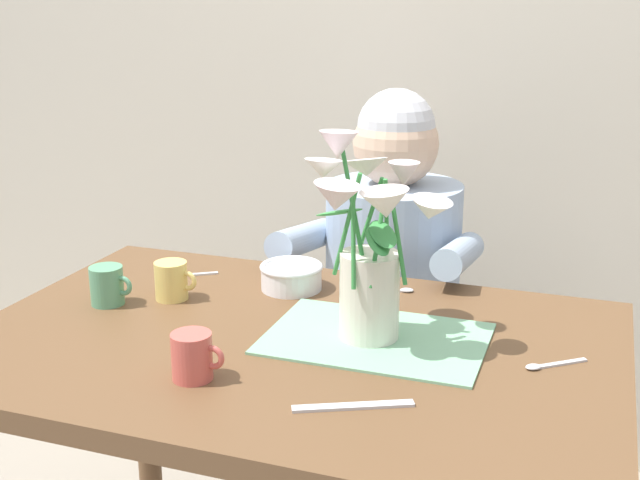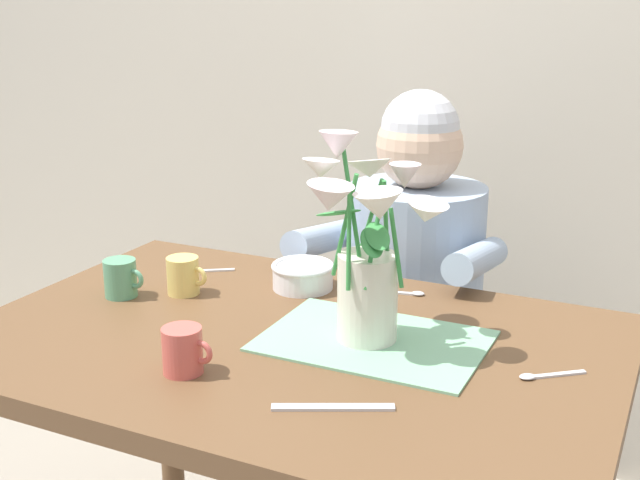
# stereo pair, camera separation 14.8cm
# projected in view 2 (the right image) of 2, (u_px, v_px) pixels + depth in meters

# --- Properties ---
(wood_panel_backdrop) EXTENTS (4.00, 0.10, 2.50)m
(wood_panel_backdrop) POSITION_uv_depth(u_px,v_px,m) (461.00, 31.00, 2.27)
(wood_panel_backdrop) COLOR beige
(wood_panel_backdrop) RESTS_ON ground_plane
(dining_table) EXTENTS (1.20, 0.80, 0.74)m
(dining_table) POSITION_uv_depth(u_px,v_px,m) (289.00, 384.00, 1.54)
(dining_table) COLOR brown
(dining_table) RESTS_ON ground_plane
(seated_person) EXTENTS (0.45, 0.47, 1.14)m
(seated_person) POSITION_uv_depth(u_px,v_px,m) (413.00, 315.00, 2.08)
(seated_person) COLOR #4C4C56
(seated_person) RESTS_ON ground_plane
(striped_placemat) EXTENTS (0.40, 0.28, 0.00)m
(striped_placemat) POSITION_uv_depth(u_px,v_px,m) (374.00, 341.00, 1.49)
(striped_placemat) COLOR #7AB289
(striped_placemat) RESTS_ON dining_table
(flower_vase) EXTENTS (0.28, 0.29, 0.38)m
(flower_vase) POSITION_uv_depth(u_px,v_px,m) (366.00, 247.00, 1.44)
(flower_vase) COLOR silver
(flower_vase) RESTS_ON dining_table
(ceramic_bowl) EXTENTS (0.14, 0.14, 0.06)m
(ceramic_bowl) POSITION_uv_depth(u_px,v_px,m) (303.00, 275.00, 1.75)
(ceramic_bowl) COLOR white
(ceramic_bowl) RESTS_ON dining_table
(dinner_knife) EXTENTS (0.18, 0.10, 0.00)m
(dinner_knife) POSITION_uv_depth(u_px,v_px,m) (333.00, 407.00, 1.25)
(dinner_knife) COLOR silver
(dinner_knife) RESTS_ON dining_table
(ceramic_mug) EXTENTS (0.09, 0.07, 0.08)m
(ceramic_mug) POSITION_uv_depth(u_px,v_px,m) (184.00, 276.00, 1.72)
(ceramic_mug) COLOR #E5C666
(ceramic_mug) RESTS_ON dining_table
(tea_cup) EXTENTS (0.09, 0.07, 0.08)m
(tea_cup) POSITION_uv_depth(u_px,v_px,m) (183.00, 350.00, 1.36)
(tea_cup) COLOR #CC564C
(tea_cup) RESTS_ON dining_table
(coffee_cup) EXTENTS (0.09, 0.07, 0.08)m
(coffee_cup) POSITION_uv_depth(u_px,v_px,m) (121.00, 278.00, 1.70)
(coffee_cup) COLOR #569970
(coffee_cup) RESTS_ON dining_table
(spoon_0) EXTENTS (0.12, 0.04, 0.01)m
(spoon_0) POSITION_uv_depth(u_px,v_px,m) (406.00, 293.00, 1.72)
(spoon_0) COLOR silver
(spoon_0) RESTS_ON dining_table
(spoon_1) EXTENTS (0.10, 0.09, 0.01)m
(spoon_1) POSITION_uv_depth(u_px,v_px,m) (542.00, 376.00, 1.35)
(spoon_1) COLOR silver
(spoon_1) RESTS_ON dining_table
(spoon_3) EXTENTS (0.11, 0.08, 0.01)m
(spoon_3) POSITION_uv_depth(u_px,v_px,m) (200.00, 271.00, 1.86)
(spoon_3) COLOR silver
(spoon_3) RESTS_ON dining_table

